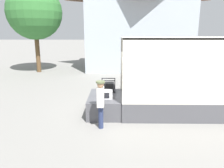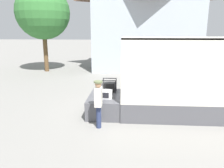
{
  "view_description": "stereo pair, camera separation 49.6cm",
  "coord_description": "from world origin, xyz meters",
  "px_view_note": "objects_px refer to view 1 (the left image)",
  "views": [
    {
      "loc": [
        -0.26,
        -8.87,
        3.42
      ],
      "look_at": [
        -0.38,
        -0.2,
        1.31
      ],
      "focal_mm": 35.0,
      "sensor_mm": 36.0,
      "label": 1
    },
    {
      "loc": [
        0.23,
        -8.85,
        3.42
      ],
      "look_at": [
        -0.38,
        -0.2,
        1.31
      ],
      "focal_mm": 35.0,
      "sensor_mm": 36.0,
      "label": 2
    }
  ],
  "objects_px": {
    "microwave": "(107,94)",
    "portable_generator": "(109,87)",
    "box_truck": "(221,89)",
    "worker_person": "(101,100)",
    "street_tree": "(35,12)"
  },
  "relations": [
    {
      "from": "microwave",
      "to": "street_tree",
      "type": "xyz_separation_m",
      "value": [
        -6.19,
        9.87,
        3.96
      ]
    },
    {
      "from": "box_truck",
      "to": "portable_generator",
      "type": "relative_size",
      "value": 11.06
    },
    {
      "from": "microwave",
      "to": "worker_person",
      "type": "height_order",
      "value": "worker_person"
    },
    {
      "from": "worker_person",
      "to": "street_tree",
      "type": "height_order",
      "value": "street_tree"
    },
    {
      "from": "portable_generator",
      "to": "worker_person",
      "type": "height_order",
      "value": "worker_person"
    },
    {
      "from": "box_truck",
      "to": "worker_person",
      "type": "relative_size",
      "value": 3.97
    },
    {
      "from": "portable_generator",
      "to": "street_tree",
      "type": "relative_size",
      "value": 0.09
    },
    {
      "from": "box_truck",
      "to": "microwave",
      "type": "height_order",
      "value": "box_truck"
    },
    {
      "from": "box_truck",
      "to": "portable_generator",
      "type": "height_order",
      "value": "box_truck"
    },
    {
      "from": "microwave",
      "to": "portable_generator",
      "type": "distance_m",
      "value": 0.97
    },
    {
      "from": "worker_person",
      "to": "street_tree",
      "type": "distance_m",
      "value": 13.14
    },
    {
      "from": "box_truck",
      "to": "street_tree",
      "type": "distance_m",
      "value": 14.98
    },
    {
      "from": "microwave",
      "to": "street_tree",
      "type": "height_order",
      "value": "street_tree"
    },
    {
      "from": "box_truck",
      "to": "worker_person",
      "type": "xyz_separation_m",
      "value": [
        -4.94,
        -1.57,
        0.03
      ]
    },
    {
      "from": "box_truck",
      "to": "microwave",
      "type": "relative_size",
      "value": 15.49
    }
  ]
}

